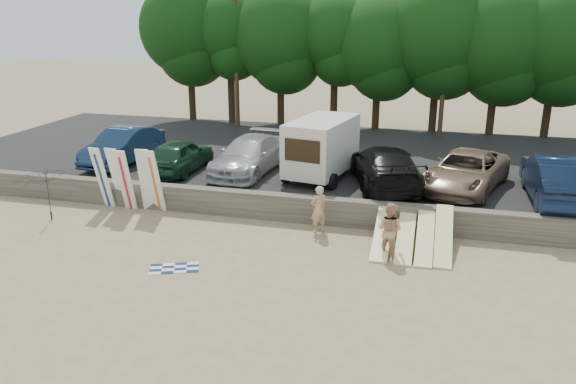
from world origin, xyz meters
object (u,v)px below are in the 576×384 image
at_px(car_3, 385,166).
at_px(beachgoer_b, 389,230).
at_px(car_4, 466,171).
at_px(car_5, 558,179).
at_px(car_0, 123,146).
at_px(cooler, 417,234).
at_px(car_2, 249,155).
at_px(beach_umbrella, 47,195).
at_px(beachgoer_a, 318,209).
at_px(car_1, 179,155).
at_px(box_trailer, 322,146).

height_order(car_3, beachgoer_b, car_3).
xyz_separation_m(car_4, car_5, (3.24, -0.76, 0.16)).
xyz_separation_m(car_0, car_5, (18.57, -0.94, 0.09)).
bearing_deg(cooler, car_2, 157.53).
bearing_deg(car_5, car_4, -13.72).
distance_m(car_5, beach_umbrella, 19.04).
xyz_separation_m(car_2, car_5, (12.38, -0.88, 0.14)).
distance_m(car_0, beachgoer_a, 11.18).
distance_m(car_0, beach_umbrella, 5.89).
bearing_deg(beachgoer_b, beachgoer_a, -4.57).
relative_size(car_2, cooler, 13.92).
bearing_deg(car_4, car_0, -163.01).
height_order(car_5, beachgoer_a, car_5).
distance_m(car_2, beachgoer_a, 6.01).
distance_m(car_1, car_2, 3.08).
xyz_separation_m(car_1, car_4, (12.15, 0.55, 0.01)).
bearing_deg(beach_umbrella, beachgoer_a, 7.94).
height_order(car_1, car_3, car_3).
relative_size(car_2, beachgoer_b, 2.92).
bearing_deg(beachgoer_b, car_4, -89.32).
xyz_separation_m(car_5, beach_umbrella, (-18.38, -4.92, -0.62)).
distance_m(car_5, beachgoer_b, 7.61).
bearing_deg(car_4, car_2, -163.10).
distance_m(car_3, beach_umbrella, 13.12).
xyz_separation_m(car_2, beachgoer_b, (6.64, -5.84, -0.56)).
relative_size(box_trailer, beach_umbrella, 1.95).
distance_m(car_1, car_3, 8.98).
bearing_deg(car_0, car_3, 0.52).
relative_size(cooler, beach_umbrella, 0.17).
distance_m(box_trailer, beachgoer_a, 4.60).
relative_size(car_0, beachgoer_a, 2.86).
xyz_separation_m(car_5, beachgoer_a, (-8.34, -3.52, -0.74)).
xyz_separation_m(beachgoer_b, cooler, (0.84, 1.71, -0.75)).
xyz_separation_m(car_3, cooler, (1.51, -3.65, -1.37)).
bearing_deg(car_0, car_2, 2.47).
height_order(car_0, car_2, car_0).
bearing_deg(car_4, cooler, -94.85).
distance_m(beachgoer_a, beach_umbrella, 10.14).
bearing_deg(car_5, beachgoer_a, 22.39).
bearing_deg(car_1, car_4, -176.24).
bearing_deg(car_4, car_5, 4.46).
xyz_separation_m(box_trailer, car_4, (5.89, -0.07, -0.67)).
bearing_deg(car_1, car_3, -177.57).
bearing_deg(beach_umbrella, car_2, 44.02).
bearing_deg(cooler, car_0, 169.39).
relative_size(car_1, car_5, 0.79).
distance_m(cooler, beach_umbrella, 13.62).
bearing_deg(box_trailer, beach_umbrella, -137.06).
distance_m(car_4, car_5, 3.33).
bearing_deg(beachgoer_a, car_1, -72.13).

